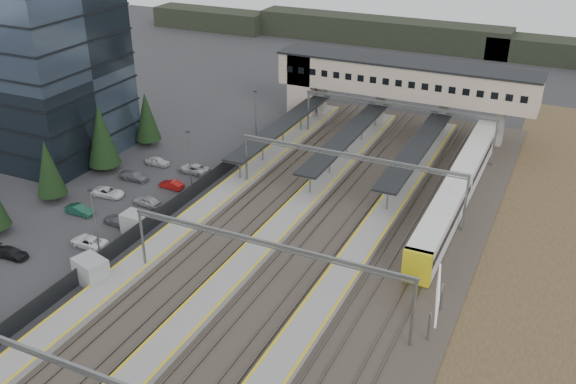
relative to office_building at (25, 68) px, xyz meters
The scene contains 15 objects.
ground 39.86m from the office_building, 18.43° to the right, with size 220.00×220.00×0.00m, color #2B2B2D.
office_building is the anchor object (origin of this frame).
conifer_row 22.40m from the office_building, 48.57° to the right, with size 4.42×49.82×9.50m.
car_park 31.20m from the office_building, 38.54° to the right, with size 10.51×44.67×1.28m.
lampposts 31.00m from the office_building, 21.00° to the right, with size 0.50×53.25×8.07m.
fence 32.32m from the office_building, 13.35° to the right, with size 0.08×90.00×2.00m.
relay_cabin_near 40.25m from the office_building, 38.31° to the right, with size 3.76×3.17×2.70m.
relay_cabin_far 33.29m from the office_building, 26.44° to the right, with size 2.69×2.27×2.41m.
rail_corridor 47.39m from the office_building, ahead, with size 34.00×90.00×0.92m.
canopies 46.29m from the office_building, 19.23° to the left, with size 23.10×30.00×3.28m.
footbridge 53.18m from the office_building, 34.47° to the left, with size 40.40×6.40×11.20m.
gantries 49.23m from the office_building, 10.62° to the right, with size 28.40×62.28×7.17m.
train 61.50m from the office_building, ahead, with size 2.92×40.57×3.67m.
billboard 65.91m from the office_building, 14.44° to the right, with size 1.31×5.70×4.88m.
treeline_far 100.53m from the office_building, 53.31° to the left, with size 170.00×19.00×7.00m.
Camera 1 is at (35.06, -52.18, 37.19)m, focal length 40.00 mm.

